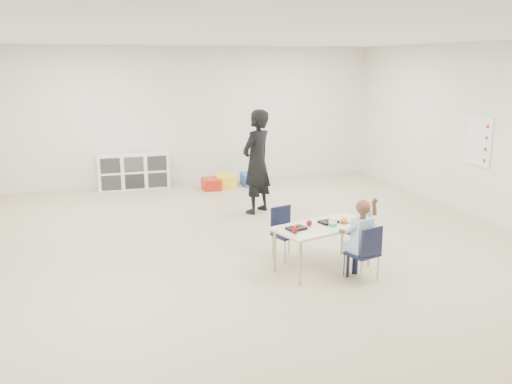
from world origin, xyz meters
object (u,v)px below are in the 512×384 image
object	(u,v)px
chair_near	(362,253)
cubby_shelf	(133,171)
table	(323,247)
adult	(257,162)
child	(363,237)

from	to	relation	value
chair_near	cubby_shelf	xyz separation A→B (m)	(-2.13, 5.59, 0.01)
table	cubby_shelf	distance (m)	5.45
chair_near	adult	xyz separation A→B (m)	(-0.30, 3.16, 0.53)
table	adult	size ratio (longest dim) A/B	0.77
table	cubby_shelf	xyz separation A→B (m)	(-1.84, 5.13, 0.07)
chair_near	cubby_shelf	world-z (taller)	cubby_shelf
table	chair_near	distance (m)	0.55
adult	child	bearing A→B (deg)	58.29
table	child	distance (m)	0.60
cubby_shelf	chair_near	bearing A→B (deg)	-69.13
table	child	world-z (taller)	child
child	adult	distance (m)	3.19
table	child	size ratio (longest dim) A/B	1.27
adult	cubby_shelf	bearing A→B (deg)	-90.12
cubby_shelf	child	bearing A→B (deg)	-69.13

